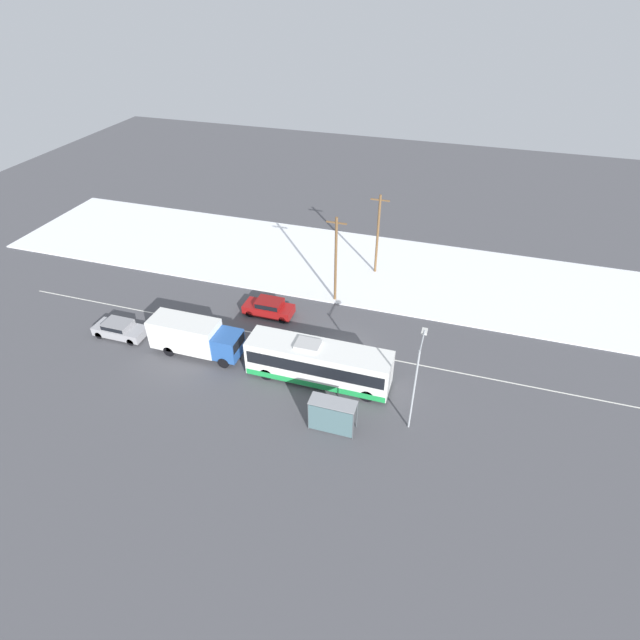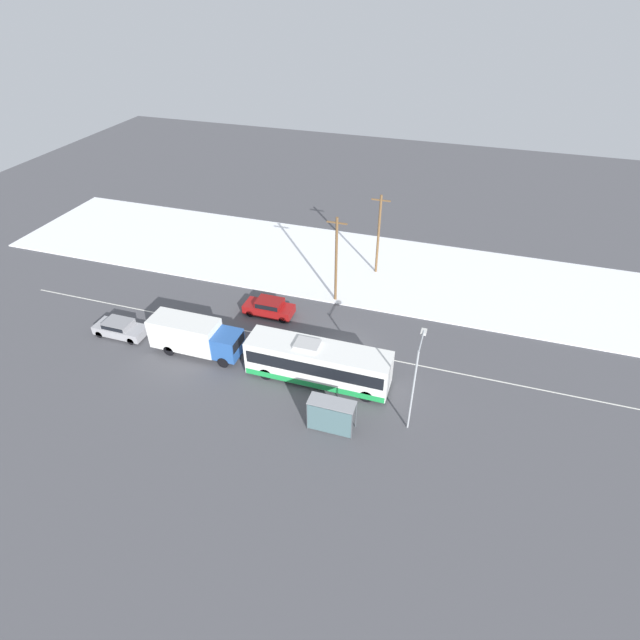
{
  "view_description": "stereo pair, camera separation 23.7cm",
  "coord_description": "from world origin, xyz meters",
  "px_view_note": "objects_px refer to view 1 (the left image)",
  "views": [
    {
      "loc": [
        7.51,
        -30.37,
        25.47
      ],
      "look_at": [
        -2.45,
        1.57,
        1.4
      ],
      "focal_mm": 28.0,
      "sensor_mm": 36.0,
      "label": 1
    },
    {
      "loc": [
        7.73,
        -30.3,
        25.47
      ],
      "look_at": [
        -2.45,
        1.57,
        1.4
      ],
      "focal_mm": 28.0,
      "sensor_mm": 36.0,
      "label": 2
    }
  ],
  "objects_px": {
    "sedan_car": "(269,307)",
    "utility_pole_snowlot": "(378,234)",
    "parked_car_near_truck": "(119,329)",
    "box_truck": "(194,336)",
    "city_bus": "(319,363)",
    "bus_shelter": "(332,413)",
    "streetlamp": "(417,374)",
    "pedestrian_at_stop": "(329,403)",
    "utility_pole_roadside": "(336,259)"
  },
  "relations": [
    {
      "from": "streetlamp",
      "to": "utility_pole_roadside",
      "type": "relative_size",
      "value": 0.8
    },
    {
      "from": "utility_pole_roadside",
      "to": "city_bus",
      "type": "bearing_deg",
      "value": -80.53
    },
    {
      "from": "bus_shelter",
      "to": "streetlamp",
      "type": "xyz_separation_m",
      "value": [
        4.87,
        2.47,
        2.57
      ]
    },
    {
      "from": "box_truck",
      "to": "streetlamp",
      "type": "bearing_deg",
      "value": -7.39
    },
    {
      "from": "city_bus",
      "to": "pedestrian_at_stop",
      "type": "relative_size",
      "value": 6.3
    },
    {
      "from": "parked_car_near_truck",
      "to": "bus_shelter",
      "type": "xyz_separation_m",
      "value": [
        19.7,
        -4.75,
        0.91
      ]
    },
    {
      "from": "utility_pole_roadside",
      "to": "streetlamp",
      "type": "bearing_deg",
      "value": -55.07
    },
    {
      "from": "parked_car_near_truck",
      "to": "city_bus",
      "type": "bearing_deg",
      "value": -0.51
    },
    {
      "from": "city_bus",
      "to": "sedan_car",
      "type": "relative_size",
      "value": 2.44
    },
    {
      "from": "box_truck",
      "to": "streetlamp",
      "type": "height_order",
      "value": "streetlamp"
    },
    {
      "from": "box_truck",
      "to": "parked_car_near_truck",
      "type": "distance_m",
      "value": 7.16
    },
    {
      "from": "box_truck",
      "to": "utility_pole_roadside",
      "type": "distance_m",
      "value": 13.84
    },
    {
      "from": "pedestrian_at_stop",
      "to": "utility_pole_roadside",
      "type": "distance_m",
      "value": 14.68
    },
    {
      "from": "streetlamp",
      "to": "sedan_car",
      "type": "bearing_deg",
      "value": 147.47
    },
    {
      "from": "utility_pole_roadside",
      "to": "bus_shelter",
      "type": "bearing_deg",
      "value": -74.96
    },
    {
      "from": "bus_shelter",
      "to": "city_bus",
      "type": "bearing_deg",
      "value": 116.89
    },
    {
      "from": "city_bus",
      "to": "box_truck",
      "type": "distance_m",
      "value": 10.27
    },
    {
      "from": "city_bus",
      "to": "streetlamp",
      "type": "relative_size",
      "value": 1.62
    },
    {
      "from": "sedan_car",
      "to": "bus_shelter",
      "type": "bearing_deg",
      "value": 128.54
    },
    {
      "from": "city_bus",
      "to": "pedestrian_at_stop",
      "type": "xyz_separation_m",
      "value": [
        1.71,
        -3.13,
        -0.55
      ]
    },
    {
      "from": "parked_car_near_truck",
      "to": "streetlamp",
      "type": "xyz_separation_m",
      "value": [
        24.57,
        -2.28,
        3.48
      ]
    },
    {
      "from": "box_truck",
      "to": "streetlamp",
      "type": "xyz_separation_m",
      "value": [
        17.46,
        -2.26,
        2.61
      ]
    },
    {
      "from": "sedan_car",
      "to": "utility_pole_roadside",
      "type": "height_order",
      "value": "utility_pole_roadside"
    },
    {
      "from": "box_truck",
      "to": "pedestrian_at_stop",
      "type": "bearing_deg",
      "value": -15.28
    },
    {
      "from": "bus_shelter",
      "to": "utility_pole_snowlot",
      "type": "height_order",
      "value": "utility_pole_snowlot"
    },
    {
      "from": "pedestrian_at_stop",
      "to": "parked_car_near_truck",
      "type": "bearing_deg",
      "value": 170.23
    },
    {
      "from": "box_truck",
      "to": "pedestrian_at_stop",
      "type": "relative_size",
      "value": 4.33
    },
    {
      "from": "parked_car_near_truck",
      "to": "box_truck",
      "type": "bearing_deg",
      "value": -0.11
    },
    {
      "from": "utility_pole_snowlot",
      "to": "city_bus",
      "type": "bearing_deg",
      "value": -92.26
    },
    {
      "from": "streetlamp",
      "to": "pedestrian_at_stop",
      "type": "bearing_deg",
      "value": -169.57
    },
    {
      "from": "sedan_car",
      "to": "parked_car_near_truck",
      "type": "bearing_deg",
      "value": 31.64
    },
    {
      "from": "pedestrian_at_stop",
      "to": "utility_pole_snowlot",
      "type": "bearing_deg",
      "value": 93.0
    },
    {
      "from": "sedan_car",
      "to": "utility_pole_snowlot",
      "type": "xyz_separation_m",
      "value": [
        7.36,
        10.12,
        3.44
      ]
    },
    {
      "from": "city_bus",
      "to": "box_truck",
      "type": "bearing_deg",
      "value": 179.21
    },
    {
      "from": "parked_car_near_truck",
      "to": "sedan_car",
      "type": "bearing_deg",
      "value": 31.64
    },
    {
      "from": "streetlamp",
      "to": "utility_pole_snowlot",
      "type": "bearing_deg",
      "value": 108.99
    },
    {
      "from": "box_truck",
      "to": "sedan_car",
      "type": "distance_m",
      "value": 7.54
    },
    {
      "from": "parked_car_near_truck",
      "to": "streetlamp",
      "type": "distance_m",
      "value": 24.92
    },
    {
      "from": "city_bus",
      "to": "bus_shelter",
      "type": "xyz_separation_m",
      "value": [
        2.33,
        -4.59,
        0.09
      ]
    },
    {
      "from": "sedan_car",
      "to": "pedestrian_at_stop",
      "type": "bearing_deg",
      "value": 130.44
    },
    {
      "from": "utility_pole_roadside",
      "to": "utility_pole_snowlot",
      "type": "bearing_deg",
      "value": 68.07
    },
    {
      "from": "city_bus",
      "to": "bus_shelter",
      "type": "bearing_deg",
      "value": -63.11
    },
    {
      "from": "sedan_car",
      "to": "bus_shelter",
      "type": "distance_m",
      "value": 14.51
    },
    {
      "from": "city_bus",
      "to": "utility_pole_snowlot",
      "type": "distance_m",
      "value": 17.08
    },
    {
      "from": "parked_car_near_truck",
      "to": "utility_pole_roadside",
      "type": "distance_m",
      "value": 19.17
    },
    {
      "from": "city_bus",
      "to": "streetlamp",
      "type": "distance_m",
      "value": 7.96
    },
    {
      "from": "city_bus",
      "to": "utility_pole_roadside",
      "type": "bearing_deg",
      "value": 99.47
    },
    {
      "from": "sedan_car",
      "to": "parked_car_near_truck",
      "type": "xyz_separation_m",
      "value": [
        -10.68,
        -6.58,
        -0.06
      ]
    },
    {
      "from": "utility_pole_snowlot",
      "to": "pedestrian_at_stop",
      "type": "bearing_deg",
      "value": -87.0
    },
    {
      "from": "parked_car_near_truck",
      "to": "utility_pole_roadside",
      "type": "height_order",
      "value": "utility_pole_roadside"
    }
  ]
}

